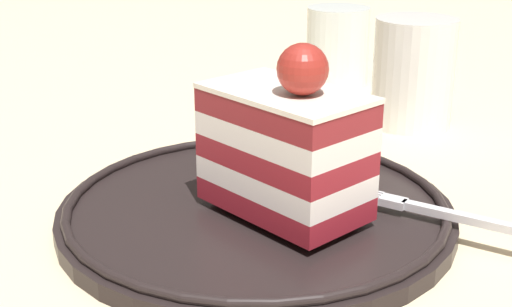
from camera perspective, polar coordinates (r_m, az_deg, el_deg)
ground_plane at (r=0.45m, az=0.51°, el=-6.10°), size 2.40×2.40×0.00m
dessert_plate at (r=0.46m, az=-0.00°, el=-4.44°), size 0.25×0.25×0.02m
cake_slice at (r=0.43m, az=2.36°, el=0.57°), size 0.10×0.06×0.10m
whipped_cream_dollop at (r=0.51m, az=-2.61°, el=0.98°), size 0.03×0.03×0.03m
fork at (r=0.44m, az=13.63°, el=-4.39°), size 0.12×0.05×0.00m
drink_glass_near at (r=0.65m, az=12.26°, el=5.75°), size 0.07×0.07×0.09m
drink_glass_far at (r=0.77m, az=6.43°, el=8.13°), size 0.07×0.07×0.08m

